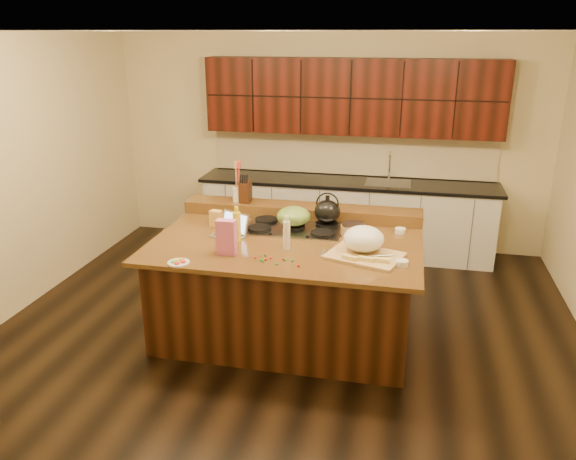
# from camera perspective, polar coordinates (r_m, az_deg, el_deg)

# --- Properties ---
(room) EXTENTS (5.52, 5.02, 2.72)m
(room) POSITION_cam_1_polar(r_m,az_deg,el_deg) (4.92, -0.12, 3.65)
(room) COLOR black
(room) RESTS_ON ground
(island) EXTENTS (2.40, 1.60, 0.92)m
(island) POSITION_cam_1_polar(r_m,az_deg,el_deg) (5.23, -0.12, -5.72)
(island) COLOR black
(island) RESTS_ON ground
(back_ledge) EXTENTS (2.40, 0.30, 0.12)m
(back_ledge) POSITION_cam_1_polar(r_m,az_deg,el_deg) (5.68, 1.39, 1.95)
(back_ledge) COLOR black
(back_ledge) RESTS_ON island
(cooktop) EXTENTS (0.92, 0.52, 0.05)m
(cooktop) POSITION_cam_1_polar(r_m,az_deg,el_deg) (5.32, 0.57, 0.23)
(cooktop) COLOR gray
(cooktop) RESTS_ON island
(back_counter) EXTENTS (3.70, 0.66, 2.40)m
(back_counter) POSITION_cam_1_polar(r_m,az_deg,el_deg) (7.09, 6.14, 5.44)
(back_counter) COLOR silver
(back_counter) RESTS_ON ground
(kettle) EXTENTS (0.30, 0.30, 0.22)m
(kettle) POSITION_cam_1_polar(r_m,az_deg,el_deg) (5.35, 4.01, 1.88)
(kettle) COLOR black
(kettle) RESTS_ON cooktop
(green_bowl) EXTENTS (0.41, 0.41, 0.17)m
(green_bowl) POSITION_cam_1_polar(r_m,az_deg,el_deg) (5.29, 0.58, 1.42)
(green_bowl) COLOR #567A31
(green_bowl) RESTS_ON cooktop
(laptop) EXTENTS (0.37, 0.34, 0.21)m
(laptop) POSITION_cam_1_polar(r_m,az_deg,el_deg) (5.18, -5.80, 0.02)
(laptop) COLOR #B7B7BC
(laptop) RESTS_ON island
(oil_bottle) EXTENTS (0.09, 0.09, 0.27)m
(oil_bottle) POSITION_cam_1_polar(r_m,az_deg,el_deg) (5.01, -5.21, 0.35)
(oil_bottle) COLOR yellow
(oil_bottle) RESTS_ON island
(vinegar_bottle) EXTENTS (0.07, 0.07, 0.25)m
(vinegar_bottle) POSITION_cam_1_polar(r_m,az_deg,el_deg) (4.81, -0.15, -0.53)
(vinegar_bottle) COLOR silver
(vinegar_bottle) RESTS_ON island
(wooden_tray) EXTENTS (0.70, 0.59, 0.24)m
(wooden_tray) POSITION_cam_1_polar(r_m,az_deg,el_deg) (4.74, 7.71, -1.27)
(wooden_tray) COLOR tan
(wooden_tray) RESTS_ON island
(ramekin_a) EXTENTS (0.12, 0.12, 0.04)m
(ramekin_a) POSITION_cam_1_polar(r_m,az_deg,el_deg) (4.60, 11.52, -3.31)
(ramekin_a) COLOR white
(ramekin_a) RESTS_ON island
(ramekin_b) EXTENTS (0.11, 0.11, 0.04)m
(ramekin_b) POSITION_cam_1_polar(r_m,az_deg,el_deg) (4.89, 7.95, -1.67)
(ramekin_b) COLOR white
(ramekin_b) RESTS_ON island
(ramekin_c) EXTENTS (0.11, 0.11, 0.04)m
(ramekin_c) POSITION_cam_1_polar(r_m,az_deg,el_deg) (5.33, 11.33, -0.06)
(ramekin_c) COLOR white
(ramekin_c) RESTS_ON island
(strainer_bowl) EXTENTS (0.28, 0.28, 0.09)m
(strainer_bowl) POSITION_cam_1_polar(r_m,az_deg,el_deg) (5.21, 6.66, -0.01)
(strainer_bowl) COLOR #996B3F
(strainer_bowl) RESTS_ON island
(kitchen_timer) EXTENTS (0.09, 0.09, 0.07)m
(kitchen_timer) POSITION_cam_1_polar(r_m,az_deg,el_deg) (4.72, 3.70, -2.16)
(kitchen_timer) COLOR silver
(kitchen_timer) RESTS_ON island
(pink_bag) EXTENTS (0.16, 0.09, 0.30)m
(pink_bag) POSITION_cam_1_polar(r_m,az_deg,el_deg) (4.72, -6.26, -0.74)
(pink_bag) COLOR #D7659A
(pink_bag) RESTS_ON island
(candy_plate) EXTENTS (0.19, 0.19, 0.01)m
(candy_plate) POSITION_cam_1_polar(r_m,az_deg,el_deg) (4.64, -11.06, -3.28)
(candy_plate) COLOR white
(candy_plate) RESTS_ON island
(package_box) EXTENTS (0.12, 0.10, 0.16)m
(package_box) POSITION_cam_1_polar(r_m,az_deg,el_deg) (5.44, -7.32, 1.17)
(package_box) COLOR gold
(package_box) RESTS_ON island
(utensil_crock) EXTENTS (0.14, 0.14, 0.14)m
(utensil_crock) POSITION_cam_1_polar(r_m,az_deg,el_deg) (5.80, -5.03, 3.59)
(utensil_crock) COLOR white
(utensil_crock) RESTS_ON back_ledge
(knife_block) EXTENTS (0.12, 0.18, 0.21)m
(knife_block) POSITION_cam_1_polar(r_m,az_deg,el_deg) (5.77, -4.35, 3.89)
(knife_block) COLOR black
(knife_block) RESTS_ON back_ledge
(gumdrop_0) EXTENTS (0.02, 0.02, 0.02)m
(gumdrop_0) POSITION_cam_1_polar(r_m,az_deg,el_deg) (4.61, -0.45, -2.98)
(gumdrop_0) COLOR red
(gumdrop_0) RESTS_ON island
(gumdrop_1) EXTENTS (0.02, 0.02, 0.02)m
(gumdrop_1) POSITION_cam_1_polar(r_m,az_deg,el_deg) (4.70, -2.34, -2.58)
(gumdrop_1) COLOR #198C26
(gumdrop_1) RESTS_ON island
(gumdrop_2) EXTENTS (0.02, 0.02, 0.02)m
(gumdrop_2) POSITION_cam_1_polar(r_m,az_deg,el_deg) (4.72, -2.35, -2.44)
(gumdrop_2) COLOR red
(gumdrop_2) RESTS_ON island
(gumdrop_3) EXTENTS (0.02, 0.02, 0.02)m
(gumdrop_3) POSITION_cam_1_polar(r_m,az_deg,el_deg) (4.59, 0.42, -3.13)
(gumdrop_3) COLOR #198C26
(gumdrop_3) RESTS_ON island
(gumdrop_4) EXTENTS (0.02, 0.02, 0.02)m
(gumdrop_4) POSITION_cam_1_polar(r_m,az_deg,el_deg) (4.66, -3.32, -2.77)
(gumdrop_4) COLOR red
(gumdrop_4) RESTS_ON island
(gumdrop_5) EXTENTS (0.02, 0.02, 0.02)m
(gumdrop_5) POSITION_cam_1_polar(r_m,az_deg,el_deg) (4.61, -2.77, -3.04)
(gumdrop_5) COLOR #198C26
(gumdrop_5) RESTS_ON island
(gumdrop_6) EXTENTS (0.02, 0.02, 0.02)m
(gumdrop_6) POSITION_cam_1_polar(r_m,az_deg,el_deg) (4.49, 1.08, -3.64)
(gumdrop_6) COLOR red
(gumdrop_6) RESTS_ON island
(gumdrop_7) EXTENTS (0.02, 0.02, 0.02)m
(gumdrop_7) POSITION_cam_1_polar(r_m,az_deg,el_deg) (4.52, -1.16, -3.46)
(gumdrop_7) COLOR #198C26
(gumdrop_7) RESTS_ON island
(gumdrop_8) EXTENTS (0.02, 0.02, 0.02)m
(gumdrop_8) POSITION_cam_1_polar(r_m,az_deg,el_deg) (4.64, -1.76, -2.87)
(gumdrop_8) COLOR red
(gumdrop_8) RESTS_ON island
(gumdrop_9) EXTENTS (0.02, 0.02, 0.02)m
(gumdrop_9) POSITION_cam_1_polar(r_m,az_deg,el_deg) (4.60, -0.26, -3.05)
(gumdrop_9) COLOR #198C26
(gumdrop_9) RESTS_ON island
(gumdrop_10) EXTENTS (0.02, 0.02, 0.02)m
(gumdrop_10) POSITION_cam_1_polar(r_m,az_deg,el_deg) (4.61, -2.28, -3.02)
(gumdrop_10) COLOR red
(gumdrop_10) RESTS_ON island
(gumdrop_11) EXTENTS (0.02, 0.02, 0.02)m
(gumdrop_11) POSITION_cam_1_polar(r_m,az_deg,el_deg) (4.58, -2.58, -3.20)
(gumdrop_11) COLOR #198C26
(gumdrop_11) RESTS_ON island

